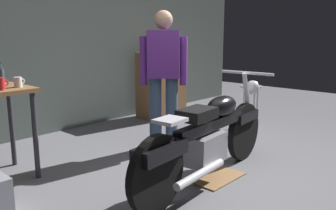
% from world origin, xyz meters
% --- Properties ---
extents(ground_plane, '(12.00, 12.00, 0.00)m').
position_xyz_m(ground_plane, '(0.00, 0.00, 0.00)').
color(ground_plane, slate).
extents(back_wall, '(8.00, 0.12, 3.10)m').
position_xyz_m(back_wall, '(0.00, 2.80, 1.55)').
color(back_wall, '#56605B').
rests_on(back_wall, ground_plane).
extents(motorcycle, '(2.19, 0.61, 1.00)m').
position_xyz_m(motorcycle, '(-0.13, 0.08, 0.45)').
color(motorcycle, black).
rests_on(motorcycle, ground_plane).
extents(person_standing, '(0.41, 0.46, 1.67)m').
position_xyz_m(person_standing, '(0.31, 1.11, 0.93)').
color(person_standing, '#405573').
rests_on(person_standing, ground_plane).
extents(shop_stool, '(0.32, 0.32, 0.64)m').
position_xyz_m(shop_stool, '(1.89, 0.80, 0.50)').
color(shop_stool, '#B2B2B7').
rests_on(shop_stool, ground_plane).
extents(wooden_dresser, '(0.80, 0.47, 1.10)m').
position_xyz_m(wooden_dresser, '(1.53, 2.30, 0.55)').
color(wooden_dresser, brown).
rests_on(wooden_dresser, ground_plane).
extents(drip_tray, '(0.56, 0.40, 0.01)m').
position_xyz_m(drip_tray, '(-0.03, 0.09, 0.01)').
color(drip_tray, olive).
rests_on(drip_tray, ground_plane).
extents(mug_red_diner, '(0.11, 0.08, 0.11)m').
position_xyz_m(mug_red_diner, '(-1.48, 1.43, 0.96)').
color(mug_red_diner, red).
rests_on(mug_red_diner, workbench).
extents(mug_white_ceramic, '(0.11, 0.07, 0.10)m').
position_xyz_m(mug_white_ceramic, '(-1.29, 1.49, 0.95)').
color(mug_white_ceramic, white).
rests_on(mug_white_ceramic, workbench).
extents(bottle, '(0.06, 0.06, 0.24)m').
position_xyz_m(bottle, '(-1.42, 1.57, 1.00)').
color(bottle, '#3F4C59').
rests_on(bottle, workbench).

